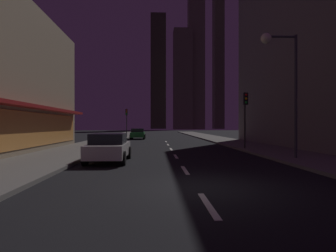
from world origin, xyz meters
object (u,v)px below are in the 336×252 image
(fire_hydrant_far_left, at_px, (102,142))
(car_parked_near, at_px, (109,147))
(traffic_light_near_right, at_px, (245,108))
(traffic_light_far_left, at_px, (127,116))
(car_parked_far, at_px, (138,134))
(street_lamp_right, at_px, (281,65))

(fire_hydrant_far_left, bearing_deg, car_parked_near, -77.56)
(traffic_light_near_right, bearing_deg, traffic_light_far_left, 116.87)
(traffic_light_near_right, relative_size, traffic_light_far_left, 1.00)
(car_parked_far, bearing_deg, traffic_light_far_left, 116.70)
(street_lamp_right, bearing_deg, car_parked_near, -179.41)
(car_parked_far, xyz_separation_m, fire_hydrant_far_left, (-2.30, -13.85, -0.29))
(car_parked_far, relative_size, traffic_light_far_left, 1.01)
(car_parked_near, height_order, traffic_light_far_left, traffic_light_far_left)
(car_parked_far, bearing_deg, fire_hydrant_far_left, -99.43)
(fire_hydrant_far_left, relative_size, street_lamp_right, 0.10)
(traffic_light_near_right, bearing_deg, fire_hydrant_far_left, 160.29)
(traffic_light_far_left, distance_m, street_lamp_right, 30.07)
(traffic_light_near_right, distance_m, street_lamp_right, 6.53)
(fire_hydrant_far_left, relative_size, traffic_light_near_right, 0.16)
(fire_hydrant_far_left, bearing_deg, traffic_light_far_left, 88.70)
(street_lamp_right, bearing_deg, car_parked_far, 110.37)
(traffic_light_far_left, bearing_deg, traffic_light_near_right, -63.13)
(car_parked_far, bearing_deg, traffic_light_near_right, -63.10)
(car_parked_far, relative_size, street_lamp_right, 0.64)
(traffic_light_near_right, height_order, street_lamp_right, street_lamp_right)
(car_parked_far, relative_size, traffic_light_near_right, 1.01)
(traffic_light_near_right, height_order, traffic_light_far_left, same)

